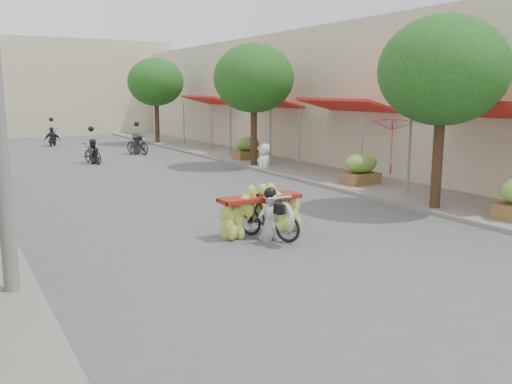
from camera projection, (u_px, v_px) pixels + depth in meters
name	position (u px, v px, depth m)	size (l,w,h in m)	color
ground	(393.00, 294.00, 8.85)	(120.00, 120.00, 0.00)	#55555A
sidewalk_right	(273.00, 161.00, 25.05)	(4.00, 60.00, 0.12)	gray
shophouse_row_right	(372.00, 97.00, 26.11)	(9.77, 40.00, 6.00)	#BDB59D
far_building	(32.00, 88.00, 40.53)	(20.00, 6.00, 7.00)	beige
street_tree_near	(443.00, 71.00, 14.22)	(3.40, 3.40, 5.25)	#3A2719
street_tree_mid	(254.00, 78.00, 22.72)	(3.40, 3.40, 5.25)	#3A2719
street_tree_far	(156.00, 82.00, 32.93)	(3.40, 3.40, 5.25)	#3A2719
produce_crate_mid	(361.00, 167.00, 18.58)	(1.20, 0.88, 1.16)	brown
produce_crate_far	(247.00, 146.00, 25.38)	(1.20, 0.88, 1.16)	brown
banana_motorbike	(265.00, 209.00, 12.16)	(2.20, 1.87, 1.98)	black
market_umbrella	(394.00, 116.00, 16.70)	(2.29, 2.29, 1.84)	red
pedestrian	(265.00, 143.00, 23.05)	(1.09, 0.93, 1.90)	white
bg_motorbike_a	(92.00, 147.00, 24.60)	(0.87, 1.70, 1.95)	black
bg_motorbike_b	(137.00, 138.00, 28.15)	(1.18, 1.85, 1.95)	black
bg_motorbike_c	(52.00, 133.00, 32.64)	(1.24, 1.89, 1.95)	black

